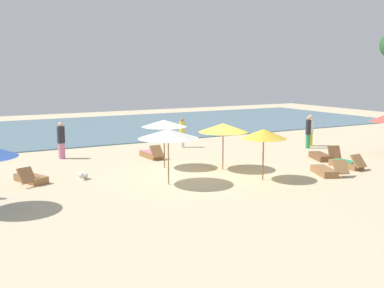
{
  "coord_description": "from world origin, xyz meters",
  "views": [
    {
      "loc": [
        -10.46,
        -16.37,
        4.33
      ],
      "look_at": [
        -0.7,
        1.2,
        1.1
      ],
      "focal_mm": 43.6,
      "sensor_mm": 36.0,
      "label": 1
    }
  ],
  "objects_px": {
    "person_2": "(182,132)",
    "dog": "(83,175)",
    "umbrella_5": "(168,134)",
    "lounger_3": "(322,156)",
    "person_1": "(308,132)",
    "lounger_4": "(326,171)",
    "person_3": "(61,140)",
    "person_4": "(310,130)",
    "umbrella_2": "(223,128)",
    "lounger_1": "(152,154)",
    "umbrella_0": "(264,134)",
    "umbrella_3": "(164,123)",
    "lounger_0": "(31,178)",
    "lounger_2": "(347,164)"
  },
  "relations": [
    {
      "from": "umbrella_5",
      "to": "person_4",
      "type": "relative_size",
      "value": 1.29
    },
    {
      "from": "umbrella_3",
      "to": "person_1",
      "type": "relative_size",
      "value": 1.21
    },
    {
      "from": "person_2",
      "to": "dog",
      "type": "bearing_deg",
      "value": -145.6
    },
    {
      "from": "umbrella_0",
      "to": "lounger_2",
      "type": "bearing_deg",
      "value": 0.03
    },
    {
      "from": "person_4",
      "to": "person_1",
      "type": "bearing_deg",
      "value": -140.6
    },
    {
      "from": "lounger_1",
      "to": "person_4",
      "type": "height_order",
      "value": "person_4"
    },
    {
      "from": "umbrella_2",
      "to": "lounger_0",
      "type": "distance_m",
      "value": 8.12
    },
    {
      "from": "umbrella_2",
      "to": "umbrella_5",
      "type": "relative_size",
      "value": 0.93
    },
    {
      "from": "person_1",
      "to": "person_2",
      "type": "xyz_separation_m",
      "value": [
        -5.98,
        3.62,
        -0.07
      ]
    },
    {
      "from": "umbrella_3",
      "to": "person_3",
      "type": "xyz_separation_m",
      "value": [
        -3.47,
        4.38,
        -1.09
      ]
    },
    {
      "from": "lounger_2",
      "to": "umbrella_0",
      "type": "bearing_deg",
      "value": -179.97
    },
    {
      "from": "lounger_3",
      "to": "lounger_1",
      "type": "bearing_deg",
      "value": 147.97
    },
    {
      "from": "lounger_2",
      "to": "person_2",
      "type": "distance_m",
      "value": 9.29
    },
    {
      "from": "umbrella_2",
      "to": "person_3",
      "type": "bearing_deg",
      "value": 133.01
    },
    {
      "from": "umbrella_2",
      "to": "lounger_2",
      "type": "xyz_separation_m",
      "value": [
        5.01,
        -2.4,
        -1.66
      ]
    },
    {
      "from": "umbrella_2",
      "to": "person_2",
      "type": "relative_size",
      "value": 1.28
    },
    {
      "from": "lounger_2",
      "to": "lounger_4",
      "type": "xyz_separation_m",
      "value": [
        -1.86,
        -0.57,
        -0.01
      ]
    },
    {
      "from": "lounger_3",
      "to": "person_3",
      "type": "bearing_deg",
      "value": 149.81
    },
    {
      "from": "lounger_0",
      "to": "umbrella_0",
      "type": "bearing_deg",
      "value": -26.04
    },
    {
      "from": "umbrella_5",
      "to": "lounger_3",
      "type": "xyz_separation_m",
      "value": [
        8.66,
        0.82,
        -1.78
      ]
    },
    {
      "from": "lounger_1",
      "to": "person_1",
      "type": "xyz_separation_m",
      "value": [
        8.76,
        -1.54,
        0.74
      ]
    },
    {
      "from": "person_2",
      "to": "dog",
      "type": "distance_m",
      "value": 8.55
    },
    {
      "from": "umbrella_3",
      "to": "person_2",
      "type": "relative_size",
      "value": 1.3
    },
    {
      "from": "lounger_2",
      "to": "lounger_1",
      "type": "bearing_deg",
      "value": 136.15
    },
    {
      "from": "lounger_0",
      "to": "lounger_3",
      "type": "height_order",
      "value": "lounger_3"
    },
    {
      "from": "lounger_0",
      "to": "lounger_3",
      "type": "relative_size",
      "value": 1.01
    },
    {
      "from": "umbrella_0",
      "to": "lounger_3",
      "type": "bearing_deg",
      "value": 21.19
    },
    {
      "from": "person_3",
      "to": "person_4",
      "type": "distance_m",
      "value": 13.65
    },
    {
      "from": "lounger_2",
      "to": "person_1",
      "type": "xyz_separation_m",
      "value": [
        2.14,
        4.82,
        0.74
      ]
    },
    {
      "from": "lounger_2",
      "to": "dog",
      "type": "bearing_deg",
      "value": 161.56
    },
    {
      "from": "umbrella_2",
      "to": "person_3",
      "type": "height_order",
      "value": "umbrella_2"
    },
    {
      "from": "lounger_1",
      "to": "person_1",
      "type": "height_order",
      "value": "person_1"
    },
    {
      "from": "person_1",
      "to": "lounger_1",
      "type": "bearing_deg",
      "value": 170.01
    },
    {
      "from": "lounger_1",
      "to": "person_1",
      "type": "distance_m",
      "value": 8.93
    },
    {
      "from": "umbrella_0",
      "to": "umbrella_3",
      "type": "height_order",
      "value": "umbrella_3"
    },
    {
      "from": "umbrella_3",
      "to": "dog",
      "type": "distance_m",
      "value": 4.22
    },
    {
      "from": "umbrella_2",
      "to": "lounger_3",
      "type": "bearing_deg",
      "value": -4.57
    },
    {
      "from": "umbrella_0",
      "to": "person_1",
      "type": "xyz_separation_m",
      "value": [
        6.83,
        4.82,
        -0.92
      ]
    },
    {
      "from": "lounger_1",
      "to": "person_1",
      "type": "bearing_deg",
      "value": -9.99
    },
    {
      "from": "umbrella_2",
      "to": "lounger_3",
      "type": "distance_m",
      "value": 5.68
    },
    {
      "from": "umbrella_5",
      "to": "person_4",
      "type": "bearing_deg",
      "value": 20.77
    },
    {
      "from": "umbrella_5",
      "to": "person_1",
      "type": "relative_size",
      "value": 1.29
    },
    {
      "from": "dog",
      "to": "person_1",
      "type": "bearing_deg",
      "value": 5.23
    },
    {
      "from": "person_1",
      "to": "lounger_4",
      "type": "bearing_deg",
      "value": -126.63
    },
    {
      "from": "lounger_2",
      "to": "dog",
      "type": "distance_m",
      "value": 11.46
    },
    {
      "from": "umbrella_3",
      "to": "lounger_2",
      "type": "bearing_deg",
      "value": -29.21
    },
    {
      "from": "lounger_3",
      "to": "person_1",
      "type": "distance_m",
      "value": 3.42
    },
    {
      "from": "lounger_4",
      "to": "dog",
      "type": "relative_size",
      "value": 2.81
    },
    {
      "from": "umbrella_0",
      "to": "person_1",
      "type": "height_order",
      "value": "umbrella_0"
    },
    {
      "from": "umbrella_5",
      "to": "person_1",
      "type": "height_order",
      "value": "umbrella_5"
    }
  ]
}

